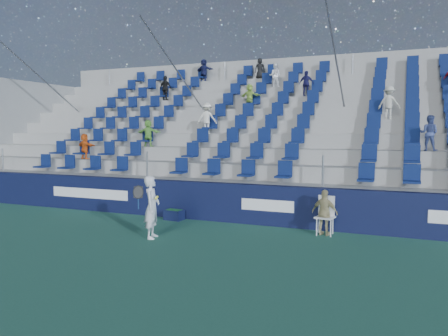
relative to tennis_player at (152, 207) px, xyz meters
The scene contains 7 objects.
ground 1.30m from the tennis_player, 28.10° to the right, with size 70.00×70.00×0.00m, color #2A624D.
sponsor_wall 2.83m from the tennis_player, 71.59° to the left, with size 24.00×0.32×1.20m.
grandstand 7.93m from the tennis_player, 83.49° to the left, with size 24.00×8.17×6.63m.
tennis_player is the anchor object (origin of this frame).
line_judge_chair 4.69m from the tennis_player, 27.79° to the left, with size 0.54×0.56×1.05m.
line_judge 4.62m from the tennis_player, 26.05° to the left, with size 0.73×0.30×1.24m, color tan.
ball_bin 2.44m from the tennis_player, 104.84° to the left, with size 0.62×0.44×0.33m.
Camera 1 is at (5.16, -9.24, 2.82)m, focal length 35.00 mm.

